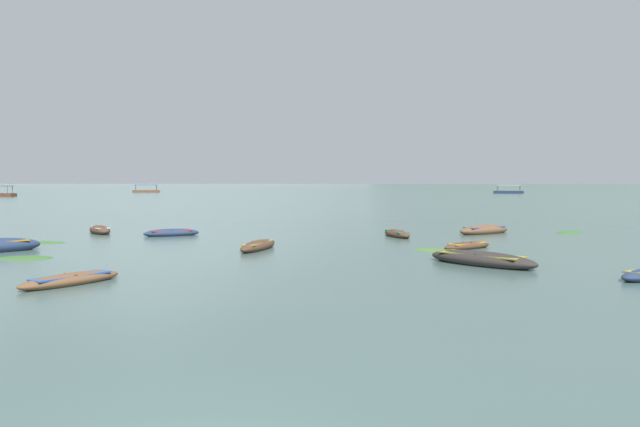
{
  "coord_description": "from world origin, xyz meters",
  "views": [
    {
      "loc": [
        1.58,
        -6.26,
        3.2
      ],
      "look_at": [
        0.87,
        41.46,
        0.64
      ],
      "focal_mm": 33.13,
      "sensor_mm": 36.0,
      "label": 1
    }
  ],
  "objects_px": {
    "rowboat_7": "(484,230)",
    "rowboat_8": "(172,233)",
    "rowboat_1": "(467,246)",
    "rowboat_2": "(71,280)",
    "ferry_1": "(509,192)",
    "rowboat_3": "(482,259)",
    "rowboat_4": "(100,230)",
    "rowboat_5": "(397,234)",
    "rowboat_0": "(258,246)",
    "ferry_0": "(146,191)"
  },
  "relations": [
    {
      "from": "rowboat_0",
      "to": "rowboat_1",
      "type": "bearing_deg",
      "value": 2.58
    },
    {
      "from": "ferry_1",
      "to": "rowboat_3",
      "type": "bearing_deg",
      "value": -107.25
    },
    {
      "from": "rowboat_2",
      "to": "rowboat_8",
      "type": "relative_size",
      "value": 0.99
    },
    {
      "from": "rowboat_5",
      "to": "ferry_1",
      "type": "bearing_deg",
      "value": 70.53
    },
    {
      "from": "rowboat_3",
      "to": "rowboat_4",
      "type": "height_order",
      "value": "rowboat_3"
    },
    {
      "from": "rowboat_4",
      "to": "ferry_1",
      "type": "bearing_deg",
      "value": 63.28
    },
    {
      "from": "rowboat_1",
      "to": "ferry_1",
      "type": "bearing_deg",
      "value": 72.37
    },
    {
      "from": "rowboat_2",
      "to": "rowboat_8",
      "type": "height_order",
      "value": "rowboat_8"
    },
    {
      "from": "ferry_0",
      "to": "rowboat_7",
      "type": "bearing_deg",
      "value": -65.31
    },
    {
      "from": "rowboat_2",
      "to": "ferry_0",
      "type": "bearing_deg",
      "value": 106.48
    },
    {
      "from": "rowboat_7",
      "to": "rowboat_0",
      "type": "bearing_deg",
      "value": -145.91
    },
    {
      "from": "rowboat_7",
      "to": "ferry_1",
      "type": "height_order",
      "value": "ferry_1"
    },
    {
      "from": "rowboat_1",
      "to": "rowboat_7",
      "type": "height_order",
      "value": "rowboat_7"
    },
    {
      "from": "rowboat_0",
      "to": "rowboat_5",
      "type": "distance_m",
      "value": 9.97
    },
    {
      "from": "rowboat_8",
      "to": "ferry_0",
      "type": "relative_size",
      "value": 0.41
    },
    {
      "from": "rowboat_2",
      "to": "ferry_1",
      "type": "relative_size",
      "value": 0.4
    },
    {
      "from": "rowboat_1",
      "to": "rowboat_3",
      "type": "relative_size",
      "value": 0.68
    },
    {
      "from": "rowboat_4",
      "to": "ferry_1",
      "type": "height_order",
      "value": "ferry_1"
    },
    {
      "from": "rowboat_2",
      "to": "rowboat_0",
      "type": "bearing_deg",
      "value": 63.77
    },
    {
      "from": "rowboat_2",
      "to": "rowboat_8",
      "type": "distance_m",
      "value": 16.65
    },
    {
      "from": "rowboat_5",
      "to": "ferry_1",
      "type": "height_order",
      "value": "ferry_1"
    },
    {
      "from": "rowboat_0",
      "to": "rowboat_1",
      "type": "height_order",
      "value": "rowboat_0"
    },
    {
      "from": "rowboat_1",
      "to": "rowboat_2",
      "type": "distance_m",
      "value": 17.84
    },
    {
      "from": "rowboat_0",
      "to": "rowboat_8",
      "type": "relative_size",
      "value": 1.15
    },
    {
      "from": "ferry_1",
      "to": "rowboat_0",
      "type": "bearing_deg",
      "value": -111.31
    },
    {
      "from": "rowboat_0",
      "to": "ferry_1",
      "type": "xyz_separation_m",
      "value": [
        53.23,
        136.49,
        0.28
      ]
    },
    {
      "from": "rowboat_0",
      "to": "rowboat_4",
      "type": "distance_m",
      "value": 14.12
    },
    {
      "from": "rowboat_4",
      "to": "rowboat_8",
      "type": "xyz_separation_m",
      "value": [
        5.01,
        -1.83,
        -0.02
      ]
    },
    {
      "from": "rowboat_3",
      "to": "rowboat_5",
      "type": "bearing_deg",
      "value": 99.24
    },
    {
      "from": "rowboat_0",
      "to": "ferry_1",
      "type": "bearing_deg",
      "value": 68.69
    },
    {
      "from": "rowboat_3",
      "to": "ferry_1",
      "type": "height_order",
      "value": "ferry_1"
    },
    {
      "from": "rowboat_2",
      "to": "rowboat_4",
      "type": "xyz_separation_m",
      "value": [
        -6.28,
        18.43,
        0.05
      ]
    },
    {
      "from": "rowboat_1",
      "to": "rowboat_8",
      "type": "xyz_separation_m",
      "value": [
        -16.01,
        6.55,
        0.03
      ]
    },
    {
      "from": "rowboat_4",
      "to": "rowboat_8",
      "type": "height_order",
      "value": "rowboat_4"
    },
    {
      "from": "ferry_1",
      "to": "rowboat_2",
      "type": "bearing_deg",
      "value": -111.64
    },
    {
      "from": "rowboat_5",
      "to": "rowboat_4",
      "type": "bearing_deg",
      "value": 173.46
    },
    {
      "from": "rowboat_2",
      "to": "ferry_1",
      "type": "distance_m",
      "value": 157.17
    },
    {
      "from": "rowboat_3",
      "to": "ferry_0",
      "type": "bearing_deg",
      "value": 111.54
    },
    {
      "from": "ferry_1",
      "to": "rowboat_1",
      "type": "bearing_deg",
      "value": -107.63
    },
    {
      "from": "rowboat_2",
      "to": "rowboat_5",
      "type": "bearing_deg",
      "value": 53.47
    },
    {
      "from": "rowboat_1",
      "to": "ferry_1",
      "type": "xyz_separation_m",
      "value": [
        43.23,
        136.04,
        0.31
      ]
    },
    {
      "from": "rowboat_1",
      "to": "rowboat_7",
      "type": "relative_size",
      "value": 0.72
    },
    {
      "from": "rowboat_7",
      "to": "rowboat_8",
      "type": "distance_m",
      "value": 19.1
    },
    {
      "from": "rowboat_5",
      "to": "rowboat_8",
      "type": "relative_size",
      "value": 0.99
    },
    {
      "from": "rowboat_0",
      "to": "rowboat_7",
      "type": "relative_size",
      "value": 0.96
    },
    {
      "from": "rowboat_0",
      "to": "rowboat_4",
      "type": "bearing_deg",
      "value": 141.29
    },
    {
      "from": "rowboat_8",
      "to": "rowboat_3",
      "type": "bearing_deg",
      "value": -38.23
    },
    {
      "from": "rowboat_7",
      "to": "ferry_1",
      "type": "xyz_separation_m",
      "value": [
        40.22,
        127.68,
        0.24
      ]
    },
    {
      "from": "rowboat_8",
      "to": "rowboat_1",
      "type": "bearing_deg",
      "value": -22.25
    },
    {
      "from": "rowboat_4",
      "to": "rowboat_7",
      "type": "height_order",
      "value": "rowboat_7"
    }
  ]
}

